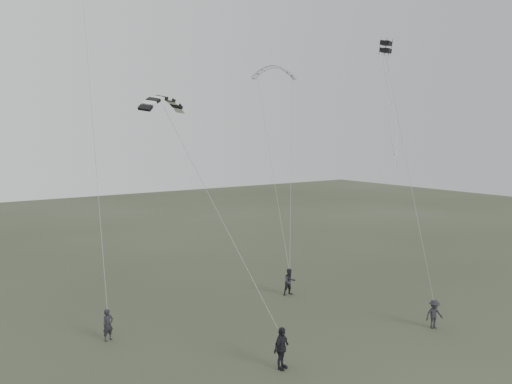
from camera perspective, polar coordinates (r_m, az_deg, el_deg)
ground at (r=26.35m, az=6.85°, el=-17.17°), size 140.00×140.00×0.00m
flyer_left at (r=27.70m, az=-16.56°, el=-14.35°), size 0.69×0.55×1.65m
flyer_right at (r=33.71m, az=3.87°, el=-10.21°), size 0.95×0.79×1.78m
flyer_center at (r=23.65m, az=2.92°, el=-17.40°), size 1.24×0.87×1.95m
flyer_far at (r=29.80m, az=19.70°, el=-13.01°), size 1.17×0.87×1.61m
kite_pale_large at (r=40.46m, az=2.16°, el=14.06°), size 3.66×2.42×1.62m
kite_striped at (r=24.93m, az=-10.57°, el=10.56°), size 2.83×1.86×1.20m
kite_box at (r=32.62m, az=14.62°, el=15.76°), size 0.80×0.85×0.76m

